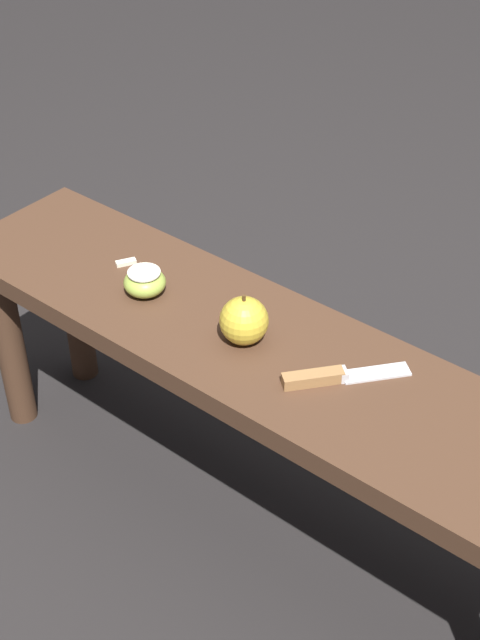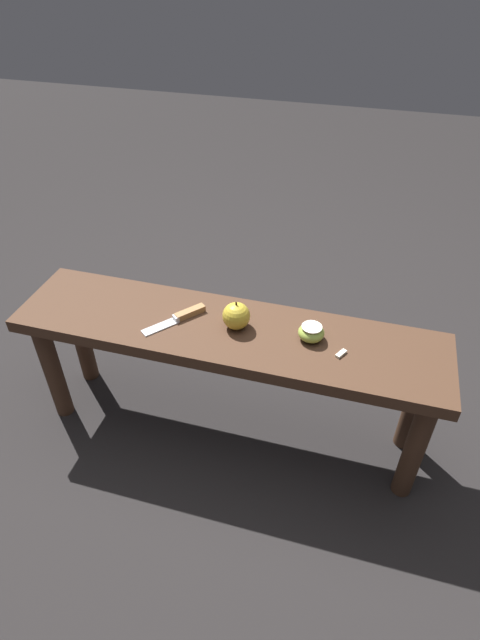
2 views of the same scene
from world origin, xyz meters
TOP-DOWN VIEW (x-y plane):
  - ground_plane at (0.00, 0.00)m, footprint 8.00×8.00m
  - wooden_bench at (0.00, 0.00)m, footprint 1.31×0.31m
  - knife at (-0.14, 0.01)m, footprint 0.15×0.18m
  - apple_whole at (0.03, 0.01)m, footprint 0.08×0.08m
  - apple_cut at (0.25, 0.02)m, footprint 0.08×0.08m
  - apple_slice_near_knife at (0.34, -0.03)m, footprint 0.03×0.04m

SIDE VIEW (x-z plane):
  - ground_plane at x=0.00m, z-range 0.00..0.00m
  - wooden_bench at x=0.00m, z-range 0.15..0.60m
  - apple_slice_near_knife at x=0.34m, z-range 0.45..0.46m
  - knife at x=-0.14m, z-range 0.45..0.47m
  - apple_cut at x=0.25m, z-range 0.45..0.50m
  - apple_whole at x=0.03m, z-range 0.45..0.54m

